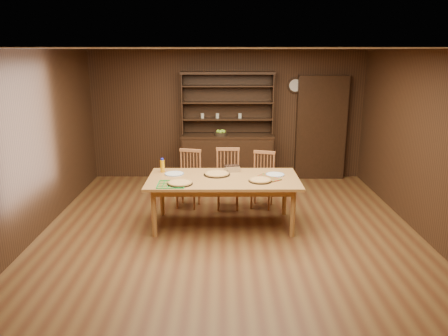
{
  "coord_description": "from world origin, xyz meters",
  "views": [
    {
      "loc": [
        -0.1,
        -5.85,
        2.58
      ],
      "look_at": [
        -0.08,
        0.4,
        0.89
      ],
      "focal_mm": 35.0,
      "sensor_mm": 36.0,
      "label": 1
    }
  ],
  "objects_px": {
    "chair_center": "(228,176)",
    "juice_bottle": "(162,166)",
    "chair_left": "(189,176)",
    "dining_table": "(223,182)",
    "chair_right": "(263,178)",
    "china_hutch": "(227,152)"
  },
  "relations": [
    {
      "from": "juice_bottle",
      "to": "china_hutch",
      "type": "bearing_deg",
      "value": 63.75
    },
    {
      "from": "chair_center",
      "to": "juice_bottle",
      "type": "xyz_separation_m",
      "value": [
        -1.02,
        -0.51,
        0.32
      ]
    },
    {
      "from": "chair_left",
      "to": "chair_right",
      "type": "bearing_deg",
      "value": 12.6
    },
    {
      "from": "chair_center",
      "to": "chair_right",
      "type": "xyz_separation_m",
      "value": [
        0.59,
        0.03,
        -0.03
      ]
    },
    {
      "from": "chair_right",
      "to": "chair_left",
      "type": "bearing_deg",
      "value": -165.71
    },
    {
      "from": "juice_bottle",
      "to": "chair_center",
      "type": "bearing_deg",
      "value": 26.49
    },
    {
      "from": "chair_left",
      "to": "juice_bottle",
      "type": "relative_size",
      "value": 4.37
    },
    {
      "from": "chair_right",
      "to": "juice_bottle",
      "type": "height_order",
      "value": "juice_bottle"
    },
    {
      "from": "china_hutch",
      "to": "dining_table",
      "type": "relative_size",
      "value": 0.97
    },
    {
      "from": "china_hutch",
      "to": "chair_left",
      "type": "distance_m",
      "value": 1.65
    },
    {
      "from": "dining_table",
      "to": "chair_right",
      "type": "relative_size",
      "value": 2.36
    },
    {
      "from": "chair_center",
      "to": "dining_table",
      "type": "bearing_deg",
      "value": -94.98
    },
    {
      "from": "china_hutch",
      "to": "juice_bottle",
      "type": "distance_m",
      "value": 2.34
    },
    {
      "from": "chair_left",
      "to": "chair_right",
      "type": "height_order",
      "value": "chair_left"
    },
    {
      "from": "chair_left",
      "to": "chair_center",
      "type": "height_order",
      "value": "chair_center"
    },
    {
      "from": "chair_right",
      "to": "dining_table",
      "type": "bearing_deg",
      "value": -112.09
    },
    {
      "from": "chair_left",
      "to": "juice_bottle",
      "type": "distance_m",
      "value": 0.76
    },
    {
      "from": "chair_center",
      "to": "juice_bottle",
      "type": "bearing_deg",
      "value": -153.14
    },
    {
      "from": "china_hutch",
      "to": "chair_right",
      "type": "xyz_separation_m",
      "value": [
        0.58,
        -1.54,
        -0.1
      ]
    },
    {
      "from": "dining_table",
      "to": "chair_right",
      "type": "xyz_separation_m",
      "value": [
        0.67,
        0.86,
        -0.19
      ]
    },
    {
      "from": "chair_left",
      "to": "juice_bottle",
      "type": "height_order",
      "value": "juice_bottle"
    },
    {
      "from": "juice_bottle",
      "to": "dining_table",
      "type": "bearing_deg",
      "value": -18.62
    }
  ]
}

